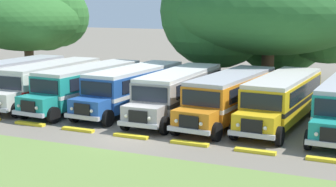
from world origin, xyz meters
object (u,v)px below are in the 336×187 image
(parked_bus_slot_4, at_px, (179,91))
(parked_bus_slot_5, at_px, (231,95))
(parked_bus_slot_0, at_px, (12,77))
(secondary_tree, at_px, (30,19))
(parked_bus_slot_3, at_px, (134,86))
(parked_bus_slot_1, at_px, (50,81))
(broad_shade_tree, at_px, (272,13))
(parked_bus_slot_6, at_px, (283,97))
(parked_bus_slot_2, at_px, (88,84))

(parked_bus_slot_4, relative_size, parked_bus_slot_5, 0.99)
(parked_bus_slot_0, relative_size, secondary_tree, 0.91)
(parked_bus_slot_4, relative_size, secondary_tree, 0.91)
(parked_bus_slot_3, distance_m, parked_bus_slot_5, 6.90)
(parked_bus_slot_3, height_order, parked_bus_slot_5, same)
(parked_bus_slot_0, bearing_deg, parked_bus_slot_1, 85.51)
(secondary_tree, bearing_deg, broad_shade_tree, 8.90)
(parked_bus_slot_0, bearing_deg, parked_bus_slot_3, 91.10)
(parked_bus_slot_5, relative_size, parked_bus_slot_6, 1.00)
(parked_bus_slot_0, relative_size, broad_shade_tree, 0.62)
(parked_bus_slot_1, relative_size, secondary_tree, 0.91)
(parked_bus_slot_3, bearing_deg, parked_bus_slot_5, 90.13)
(parked_bus_slot_1, relative_size, broad_shade_tree, 0.62)
(parked_bus_slot_1, distance_m, parked_bus_slot_3, 6.66)
(broad_shade_tree, bearing_deg, parked_bus_slot_5, -88.10)
(parked_bus_slot_0, xyz_separation_m, parked_bus_slot_6, (20.33, 0.19, 0.00))
(parked_bus_slot_4, relative_size, parked_bus_slot_6, 0.99)
(parked_bus_slot_4, height_order, parked_bus_slot_6, same)
(parked_bus_slot_3, bearing_deg, parked_bus_slot_0, -86.48)
(parked_bus_slot_3, bearing_deg, parked_bus_slot_6, 93.75)
(parked_bus_slot_2, bearing_deg, parked_bus_slot_0, -90.24)
(parked_bus_slot_1, bearing_deg, parked_bus_slot_5, 89.94)
(parked_bus_slot_3, relative_size, broad_shade_tree, 0.63)
(parked_bus_slot_4, xyz_separation_m, secondary_tree, (-18.86, 8.74, 4.06))
(parked_bus_slot_2, bearing_deg, parked_bus_slot_1, -89.31)
(parked_bus_slot_3, bearing_deg, secondary_tree, -115.46)
(parked_bus_slot_6, bearing_deg, parked_bus_slot_5, -77.83)
(parked_bus_slot_4, xyz_separation_m, parked_bus_slot_6, (6.51, 0.46, 0.00))
(broad_shade_tree, distance_m, secondary_tree, 22.21)
(parked_bus_slot_5, bearing_deg, parked_bus_slot_1, -85.15)
(parked_bus_slot_6, distance_m, secondary_tree, 27.01)
(parked_bus_slot_1, bearing_deg, parked_bus_slot_2, 86.30)
(broad_shade_tree, bearing_deg, parked_bus_slot_2, -128.11)
(parked_bus_slot_2, height_order, secondary_tree, secondary_tree)
(parked_bus_slot_0, height_order, parked_bus_slot_6, same)
(parked_bus_slot_1, distance_m, parked_bus_slot_4, 10.07)
(parked_bus_slot_4, bearing_deg, secondary_tree, -115.62)
(parked_bus_slot_4, bearing_deg, parked_bus_slot_0, -91.83)
(secondary_tree, bearing_deg, parked_bus_slot_6, -18.08)
(broad_shade_tree, bearing_deg, parked_bus_slot_1, -137.00)
(parked_bus_slot_0, xyz_separation_m, secondary_tree, (-5.05, 8.48, 4.06))
(parked_bus_slot_3, bearing_deg, parked_bus_slot_2, -76.26)
(parked_bus_slot_2, xyz_separation_m, parked_bus_slot_6, (13.21, 0.73, 0.00))
(parked_bus_slot_0, distance_m, parked_bus_slot_5, 17.29)
(parked_bus_slot_3, height_order, parked_bus_slot_6, same)
(parked_bus_slot_1, distance_m, parked_bus_slot_2, 3.38)
(parked_bus_slot_0, height_order, parked_bus_slot_2, same)
(parked_bus_slot_1, bearing_deg, parked_bus_slot_3, 93.27)
(parked_bus_slot_1, height_order, parked_bus_slot_3, same)
(parked_bus_slot_5, xyz_separation_m, secondary_tree, (-22.34, 8.76, 4.06))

